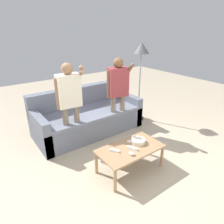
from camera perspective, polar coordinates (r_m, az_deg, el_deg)
ground_plane at (r=3.26m, az=3.34°, el=-15.03°), size 12.00×12.00×0.00m
couch at (r=4.15m, az=-7.03°, el=-1.46°), size 2.11×0.95×0.86m
coffee_table at (r=3.01m, az=5.17°, el=-10.83°), size 0.96×0.53×0.39m
snack_bowl at (r=3.10m, az=7.40°, el=-8.12°), size 0.21×0.21×0.06m
game_remote_nunchuk at (r=2.83m, az=5.54°, el=-11.55°), size 0.06×0.09×0.05m
floor_lamp at (r=4.40m, az=8.28°, el=15.78°), size 0.32×0.32×1.71m
player_right at (r=3.81m, az=1.71°, el=6.86°), size 0.43×0.39×1.50m
player_left at (r=3.37m, az=-11.95°, el=4.13°), size 0.44×0.33×1.50m
game_remote_wand_near at (r=2.95m, az=5.72°, el=-10.13°), size 0.10×0.16×0.03m
game_remote_wand_far at (r=2.89m, az=0.70°, el=-10.83°), size 0.11×0.14×0.03m
game_remote_wand_spare at (r=3.10m, az=5.85°, el=-8.39°), size 0.14×0.13×0.03m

